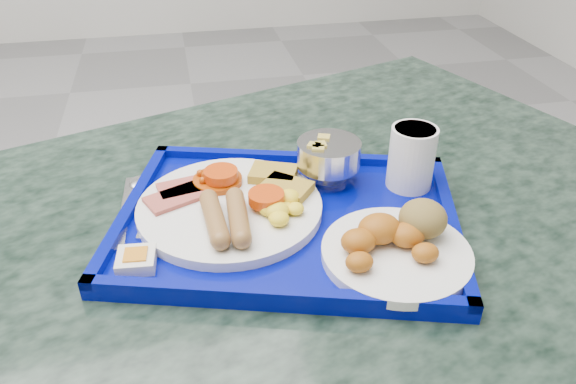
# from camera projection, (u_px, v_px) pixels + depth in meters

# --- Properties ---
(table) EXTENTS (1.44, 1.19, 0.78)m
(table) POSITION_uv_depth(u_px,v_px,m) (275.00, 325.00, 0.88)
(table) COLOR slate
(table) RESTS_ON floor
(tray) EXTENTS (0.52, 0.44, 0.03)m
(tray) POSITION_uv_depth(u_px,v_px,m) (288.00, 221.00, 0.76)
(tray) COLOR #020A88
(tray) RESTS_ON table
(main_plate) EXTENTS (0.25, 0.25, 0.04)m
(main_plate) POSITION_uv_depth(u_px,v_px,m) (236.00, 204.00, 0.76)
(main_plate) COLOR white
(main_plate) RESTS_ON tray
(bread_plate) EXTENTS (0.18, 0.18, 0.06)m
(bread_plate) POSITION_uv_depth(u_px,v_px,m) (398.00, 242.00, 0.68)
(bread_plate) COLOR white
(bread_plate) RESTS_ON tray
(fruit_bowl) EXTENTS (0.09, 0.09, 0.06)m
(fruit_bowl) POSITION_uv_depth(u_px,v_px,m) (328.00, 155.00, 0.81)
(fruit_bowl) COLOR #B6B6B8
(fruit_bowl) RESTS_ON tray
(juice_cup) EXTENTS (0.07, 0.07, 0.09)m
(juice_cup) POSITION_uv_depth(u_px,v_px,m) (412.00, 156.00, 0.79)
(juice_cup) COLOR white
(juice_cup) RESTS_ON tray
(spoon) EXTENTS (0.05, 0.16, 0.01)m
(spoon) POSITION_uv_depth(u_px,v_px,m) (141.00, 191.00, 0.80)
(spoon) COLOR #B6B6B8
(spoon) RESTS_ON tray
(knife) EXTENTS (0.02, 0.17, 0.00)m
(knife) POSITION_uv_depth(u_px,v_px,m) (125.00, 211.00, 0.76)
(knife) COLOR #B6B6B8
(knife) RESTS_ON tray
(jam_packet) EXTENTS (0.05, 0.05, 0.02)m
(jam_packet) POSITION_uv_depth(u_px,v_px,m) (136.00, 260.00, 0.66)
(jam_packet) COLOR white
(jam_packet) RESTS_ON tray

